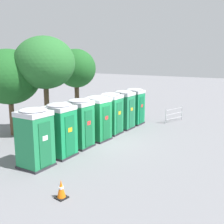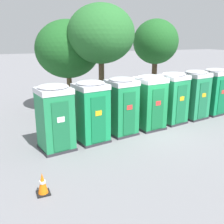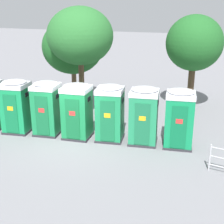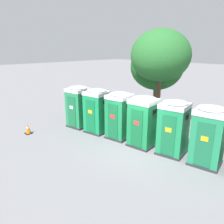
{
  "view_description": "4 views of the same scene",
  "coord_description": "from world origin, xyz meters",
  "px_view_note": "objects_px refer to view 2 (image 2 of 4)",
  "views": [
    {
      "loc": [
        -10.6,
        -9.35,
        4.4
      ],
      "look_at": [
        1.54,
        0.67,
        1.34
      ],
      "focal_mm": 42.0,
      "sensor_mm": 36.0,
      "label": 1
    },
    {
      "loc": [
        -6.42,
        -9.63,
        4.2
      ],
      "look_at": [
        -2.07,
        0.16,
        1.09
      ],
      "focal_mm": 42.0,
      "sensor_mm": 36.0,
      "label": 2
    },
    {
      "loc": [
        6.18,
        -11.6,
        5.8
      ],
      "look_at": [
        1.54,
        0.67,
        1.32
      ],
      "focal_mm": 50.0,
      "sensor_mm": 36.0,
      "label": 3
    },
    {
      "loc": [
        6.12,
        -7.81,
        4.77
      ],
      "look_at": [
        -2.02,
        0.17,
        1.38
      ],
      "focal_mm": 35.0,
      "sensor_mm": 36.0,
      "label": 4
    }
  ],
  "objects_px": {
    "portapotty_0": "(55,117)",
    "street_tree_0": "(68,49)",
    "portapotty_1": "(91,111)",
    "traffic_cone": "(43,184)",
    "portapotty_3": "(150,102)",
    "portapotty_4": "(173,98)",
    "street_tree_1": "(156,42)",
    "portapotty_2": "(121,106)",
    "portapotty_6": "(214,91)",
    "street_tree_2": "(101,34)",
    "portapotty_5": "(195,94)"
  },
  "relations": [
    {
      "from": "portapotty_0",
      "to": "street_tree_0",
      "type": "distance_m",
      "value": 6.03
    },
    {
      "from": "portapotty_1",
      "to": "traffic_cone",
      "type": "bearing_deg",
      "value": -129.49
    },
    {
      "from": "portapotty_3",
      "to": "portapotty_1",
      "type": "bearing_deg",
      "value": -172.6
    },
    {
      "from": "portapotty_0",
      "to": "portapotty_1",
      "type": "distance_m",
      "value": 1.52
    },
    {
      "from": "portapotty_0",
      "to": "street_tree_0",
      "type": "relative_size",
      "value": 0.5
    },
    {
      "from": "portapotty_3",
      "to": "street_tree_0",
      "type": "xyz_separation_m",
      "value": [
        -2.54,
        4.65,
        2.21
      ]
    },
    {
      "from": "portapotty_4",
      "to": "street_tree_1",
      "type": "bearing_deg",
      "value": 65.18
    },
    {
      "from": "portapotty_0",
      "to": "portapotty_1",
      "type": "relative_size",
      "value": 1.0
    },
    {
      "from": "portapotty_2",
      "to": "portapotty_1",
      "type": "bearing_deg",
      "value": -169.53
    },
    {
      "from": "portapotty_2",
      "to": "portapotty_6",
      "type": "xyz_separation_m",
      "value": [
        6.03,
        0.77,
        -0.0
      ]
    },
    {
      "from": "portapotty_2",
      "to": "street_tree_2",
      "type": "distance_m",
      "value": 4.33
    },
    {
      "from": "portapotty_2",
      "to": "street_tree_0",
      "type": "height_order",
      "value": "street_tree_0"
    },
    {
      "from": "portapotty_4",
      "to": "portapotty_6",
      "type": "height_order",
      "value": "same"
    },
    {
      "from": "street_tree_0",
      "to": "portapotty_6",
      "type": "bearing_deg",
      "value": -29.52
    },
    {
      "from": "portapotty_6",
      "to": "traffic_cone",
      "type": "relative_size",
      "value": 3.97
    },
    {
      "from": "street_tree_0",
      "to": "traffic_cone",
      "type": "height_order",
      "value": "street_tree_0"
    },
    {
      "from": "portapotty_6",
      "to": "portapotty_1",
      "type": "bearing_deg",
      "value": -172.06
    },
    {
      "from": "portapotty_1",
      "to": "portapotty_3",
      "type": "xyz_separation_m",
      "value": [
        3.01,
        0.39,
        -0.0
      ]
    },
    {
      "from": "portapotty_3",
      "to": "street_tree_0",
      "type": "bearing_deg",
      "value": 118.66
    },
    {
      "from": "portapotty_2",
      "to": "street_tree_0",
      "type": "distance_m",
      "value": 5.35
    },
    {
      "from": "portapotty_5",
      "to": "street_tree_1",
      "type": "height_order",
      "value": "street_tree_1"
    },
    {
      "from": "portapotty_3",
      "to": "street_tree_1",
      "type": "xyz_separation_m",
      "value": [
        4.27,
        6.28,
        2.51
      ]
    },
    {
      "from": "portapotty_1",
      "to": "portapotty_2",
      "type": "xyz_separation_m",
      "value": [
        1.5,
        0.28,
        0.0
      ]
    },
    {
      "from": "portapotty_5",
      "to": "portapotty_6",
      "type": "distance_m",
      "value": 1.52
    },
    {
      "from": "street_tree_1",
      "to": "street_tree_2",
      "type": "relative_size",
      "value": 0.92
    },
    {
      "from": "portapotty_0",
      "to": "portapotty_6",
      "type": "height_order",
      "value": "same"
    },
    {
      "from": "street_tree_0",
      "to": "street_tree_2",
      "type": "height_order",
      "value": "street_tree_2"
    },
    {
      "from": "portapotty_0",
      "to": "portapotty_1",
      "type": "xyz_separation_m",
      "value": [
        1.51,
        0.21,
        -0.0
      ]
    },
    {
      "from": "street_tree_1",
      "to": "portapotty_3",
      "type": "bearing_deg",
      "value": -124.18
    },
    {
      "from": "portapotty_4",
      "to": "street_tree_1",
      "type": "height_order",
      "value": "street_tree_1"
    },
    {
      "from": "portapotty_6",
      "to": "portapotty_5",
      "type": "bearing_deg",
      "value": -172.49
    },
    {
      "from": "portapotty_0",
      "to": "street_tree_2",
      "type": "relative_size",
      "value": 0.44
    },
    {
      "from": "street_tree_2",
      "to": "portapotty_5",
      "type": "bearing_deg",
      "value": -31.01
    },
    {
      "from": "portapotty_3",
      "to": "traffic_cone",
      "type": "relative_size",
      "value": 3.97
    },
    {
      "from": "portapotty_6",
      "to": "portapotty_2",
      "type": "bearing_deg",
      "value": -172.7
    },
    {
      "from": "portapotty_6",
      "to": "portapotty_3",
      "type": "bearing_deg",
      "value": -171.71
    },
    {
      "from": "portapotty_4",
      "to": "street_tree_0",
      "type": "height_order",
      "value": "street_tree_0"
    },
    {
      "from": "portapotty_3",
      "to": "street_tree_0",
      "type": "relative_size",
      "value": 0.5
    },
    {
      "from": "portapotty_2",
      "to": "traffic_cone",
      "type": "height_order",
      "value": "portapotty_2"
    },
    {
      "from": "portapotty_3",
      "to": "portapotty_6",
      "type": "xyz_separation_m",
      "value": [
        4.51,
        0.66,
        0.0
      ]
    },
    {
      "from": "portapotty_1",
      "to": "street_tree_2",
      "type": "distance_m",
      "value": 4.87
    },
    {
      "from": "street_tree_0",
      "to": "street_tree_1",
      "type": "relative_size",
      "value": 0.95
    },
    {
      "from": "portapotty_3",
      "to": "traffic_cone",
      "type": "bearing_deg",
      "value": -148.07
    },
    {
      "from": "portapotty_0",
      "to": "portapotty_2",
      "type": "relative_size",
      "value": 1.0
    },
    {
      "from": "portapotty_0",
      "to": "traffic_cone",
      "type": "bearing_deg",
      "value": -109.57
    },
    {
      "from": "portapotty_2",
      "to": "portapotty_5",
      "type": "xyz_separation_m",
      "value": [
        4.52,
        0.57,
        -0.0
      ]
    },
    {
      "from": "street_tree_0",
      "to": "street_tree_1",
      "type": "xyz_separation_m",
      "value": [
        6.81,
        1.63,
        0.3
      ]
    },
    {
      "from": "portapotty_4",
      "to": "portapotty_5",
      "type": "xyz_separation_m",
      "value": [
        1.51,
        0.17,
        -0.0
      ]
    },
    {
      "from": "portapotty_5",
      "to": "street_tree_1",
      "type": "distance_m",
      "value": 6.46
    },
    {
      "from": "portapotty_2",
      "to": "street_tree_1",
      "type": "height_order",
      "value": "street_tree_1"
    }
  ]
}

